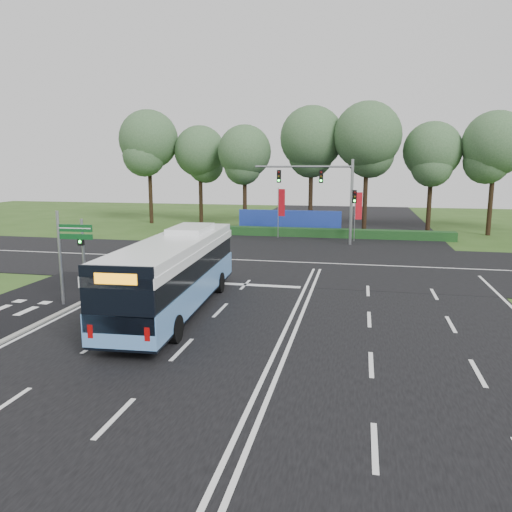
% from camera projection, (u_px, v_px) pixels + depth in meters
% --- Properties ---
extents(ground, '(120.00, 120.00, 0.00)m').
position_uv_depth(ground, '(292.00, 316.00, 21.96)').
color(ground, '#2D4B19').
rests_on(ground, ground).
extents(road_main, '(20.00, 120.00, 0.04)m').
position_uv_depth(road_main, '(292.00, 315.00, 21.95)').
color(road_main, black).
rests_on(road_main, ground).
extents(road_cross, '(120.00, 14.00, 0.05)m').
position_uv_depth(road_cross, '(317.00, 263.00, 33.50)').
color(road_cross, black).
rests_on(road_cross, ground).
extents(kerb_strip, '(0.25, 18.00, 0.12)m').
position_uv_depth(kerb_strip, '(46.00, 320.00, 21.10)').
color(kerb_strip, gray).
rests_on(kerb_strip, ground).
extents(city_bus, '(3.32, 12.59, 3.58)m').
position_uv_depth(city_bus, '(176.00, 273.00, 22.27)').
color(city_bus, '#588DCE').
rests_on(city_bus, ground).
extents(pedestrian_signal, '(0.30, 0.43, 3.73)m').
position_uv_depth(pedestrian_signal, '(83.00, 251.00, 26.57)').
color(pedestrian_signal, gray).
rests_on(pedestrian_signal, ground).
extents(street_sign, '(1.75, 0.16, 4.48)m').
position_uv_depth(street_sign, '(67.00, 247.00, 23.00)').
color(street_sign, gray).
rests_on(street_sign, ground).
extents(banner_flag_left, '(0.66, 0.19, 4.53)m').
position_uv_depth(banner_flag_left, '(281.00, 206.00, 44.59)').
color(banner_flag_left, gray).
rests_on(banner_flag_left, ground).
extents(banner_flag_mid, '(0.61, 0.26, 4.34)m').
position_uv_depth(banner_flag_mid, '(358.00, 209.00, 42.57)').
color(banner_flag_mid, gray).
rests_on(banner_flag_mid, ground).
extents(traffic_light_gantry, '(8.41, 0.28, 7.00)m').
position_uv_depth(traffic_light_gantry, '(330.00, 188.00, 40.81)').
color(traffic_light_gantry, gray).
rests_on(traffic_light_gantry, ground).
extents(hedge, '(22.00, 1.20, 0.80)m').
position_uv_depth(hedge, '(329.00, 233.00, 45.47)').
color(hedge, '#133617').
rests_on(hedge, ground).
extents(blue_hoarding, '(10.00, 0.30, 2.20)m').
position_uv_depth(blue_hoarding, '(289.00, 222.00, 48.56)').
color(blue_hoarding, navy).
rests_on(blue_hoarding, ground).
extents(eucalyptus_row, '(47.45, 9.24, 12.58)m').
position_uv_depth(eucalyptus_row, '(335.00, 143.00, 49.85)').
color(eucalyptus_row, black).
rests_on(eucalyptus_row, ground).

